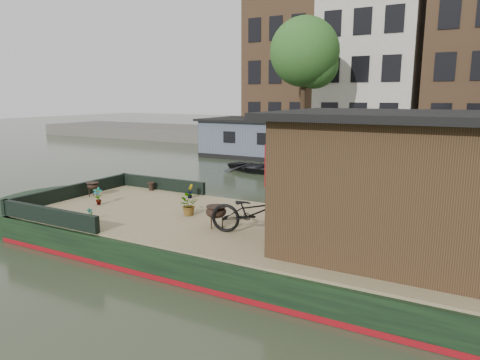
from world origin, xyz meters
The scene contains 20 objects.
ground centered at (0.00, 0.00, 0.00)m, with size 120.00×120.00×0.00m, color #242F1E.
houseboat_hull centered at (-1.33, 0.00, 0.27)m, with size 14.01×4.02×0.60m.
houseboat_deck centered at (0.00, 0.00, 0.62)m, with size 11.80×3.80×0.05m, color #92875A.
bow_bulwark centered at (-5.07, 0.00, 0.82)m, with size 3.00×4.00×0.35m.
cabin centered at (2.19, 0.00, 1.88)m, with size 4.00×3.50×2.42m.
bicycle centered at (-0.27, -0.50, 1.10)m, with size 0.60×1.72×0.90m, color black.
potted_plant_a centered at (-4.75, -0.25, 0.87)m, with size 0.23×0.16×0.44m, color #9C3A2C.
potted_plant_b centered at (-3.16, 1.46, 0.83)m, with size 0.20×0.16×0.37m, color brown.
potted_plant_c centered at (-2.22, 0.04, 0.89)m, with size 0.43×0.38×0.48m, color #9B642D.
potted_plant_d centered at (0.20, 1.70, 0.90)m, with size 0.28×0.28×0.50m, color #A0452B.
potted_plant_e centered at (-3.87, -1.32, 0.79)m, with size 0.14×0.10×0.27m, color #A3602F.
brazier_front centered at (-1.15, -0.46, 0.88)m, with size 0.43×0.43×0.46m, color black, non-canonical shape.
brazier_rear centered at (-5.60, 0.37, 0.84)m, with size 0.35×0.35×0.38m, color black, non-canonical shape.
bollard_port centered at (-4.69, 1.70, 0.77)m, with size 0.20×0.20×0.23m, color black.
bollard_stbd centered at (-3.45, -1.70, 0.74)m, with size 0.15×0.15×0.18m, color black.
dinghy centered at (-5.02, 9.32, 0.32)m, with size 2.19×3.06×0.63m, color black.
far_houseboat centered at (0.00, 14.00, 0.97)m, with size 20.40×4.40×2.11m.
quay centered at (0.00, 20.50, 0.45)m, with size 60.00×6.00×0.90m, color #47443F.
townhouse_row centered at (0.15, 27.50, 7.90)m, with size 27.25×8.00×16.50m.
tree_left centered at (-6.36, 19.07, 5.89)m, with size 4.40×4.40×7.40m.
Camera 1 is at (3.35, -7.70, 3.32)m, focal length 32.00 mm.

